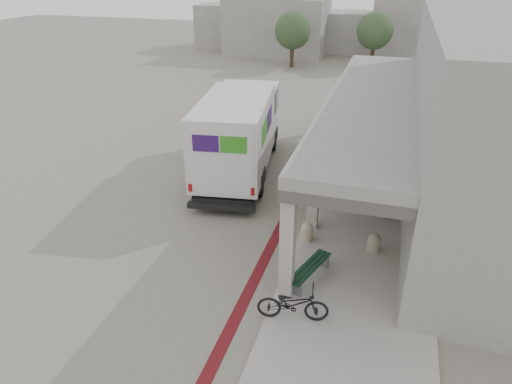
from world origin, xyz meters
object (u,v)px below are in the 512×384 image
(bench, at_px, (309,270))
(utility_cabinet, at_px, (398,189))
(bicycle_black, at_px, (293,304))
(fedex_truck, at_px, (239,132))

(bench, distance_m, utility_cabinet, 6.43)
(bench, bearing_deg, utility_cabinet, 86.41)
(utility_cabinet, distance_m, bicycle_black, 8.15)
(fedex_truck, xyz_separation_m, bicycle_black, (4.50, -8.89, -1.34))
(fedex_truck, xyz_separation_m, bench, (4.60, -7.09, -1.50))
(bicycle_black, bearing_deg, utility_cabinet, -28.30)
(bench, relative_size, utility_cabinet, 1.85)
(bench, height_order, utility_cabinet, utility_cabinet)
(utility_cabinet, bearing_deg, bench, -120.33)
(bench, xyz_separation_m, utility_cabinet, (2.40, 5.96, 0.21))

